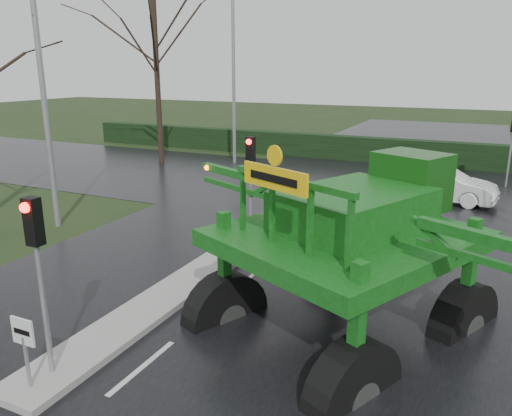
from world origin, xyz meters
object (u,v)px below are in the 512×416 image
at_px(traffic_signal_near, 37,250).
at_px(street_light_left_near, 46,57).
at_px(traffic_signal_mid, 251,166).
at_px(street_light_left_far, 238,61).
at_px(white_sedan, 440,201).
at_px(crop_sprayer, 233,211).
at_px(keep_left_sign, 24,341).

bearing_deg(traffic_signal_near, street_light_left_near, 134.53).
xyz_separation_m(traffic_signal_mid, street_light_left_far, (-6.89, 12.51, 3.40)).
bearing_deg(white_sedan, street_light_left_far, 78.27).
xyz_separation_m(traffic_signal_near, traffic_signal_mid, (0.00, 8.50, 0.00)).
height_order(traffic_signal_near, street_light_left_near, street_light_left_near).
xyz_separation_m(traffic_signal_near, white_sedan, (5.18, 16.76, -2.59)).
relative_size(traffic_signal_near, traffic_signal_mid, 1.00).
height_order(traffic_signal_mid, crop_sprayer, crop_sprayer).
height_order(traffic_signal_mid, street_light_left_far, street_light_left_far).
bearing_deg(crop_sprayer, traffic_signal_near, -91.14).
distance_m(traffic_signal_mid, street_light_left_far, 14.68).
bearing_deg(traffic_signal_mid, street_light_left_far, 118.86).
bearing_deg(street_light_left_near, street_light_left_far, 90.00).
xyz_separation_m(keep_left_sign, traffic_signal_near, (0.00, 0.49, 1.53)).
bearing_deg(street_light_left_far, traffic_signal_mid, -61.14).
relative_size(keep_left_sign, traffic_signal_near, 0.38).
bearing_deg(street_light_left_near, traffic_signal_near, -45.47).
xyz_separation_m(crop_sprayer, white_sedan, (3.33, 12.98, -2.53)).
relative_size(traffic_signal_near, street_light_left_near, 0.35).
distance_m(street_light_left_near, white_sedan, 16.64).
height_order(crop_sprayer, white_sedan, crop_sprayer).
xyz_separation_m(traffic_signal_near, crop_sprayer, (1.85, 3.79, -0.06)).
bearing_deg(keep_left_sign, street_light_left_far, 107.78).
height_order(keep_left_sign, crop_sprayer, crop_sprayer).
relative_size(keep_left_sign, street_light_left_far, 0.14).
height_order(street_light_left_far, crop_sprayer, street_light_left_far).
bearing_deg(traffic_signal_near, street_light_left_far, 108.17).
bearing_deg(keep_left_sign, traffic_signal_mid, 90.00).
relative_size(street_light_left_near, white_sedan, 2.22).
bearing_deg(street_light_left_near, crop_sprayer, -20.21).
relative_size(traffic_signal_mid, white_sedan, 0.78).
bearing_deg(white_sedan, traffic_signal_mid, 155.57).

